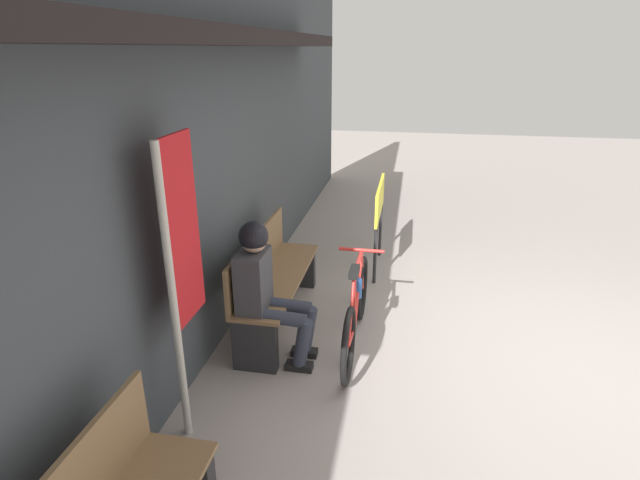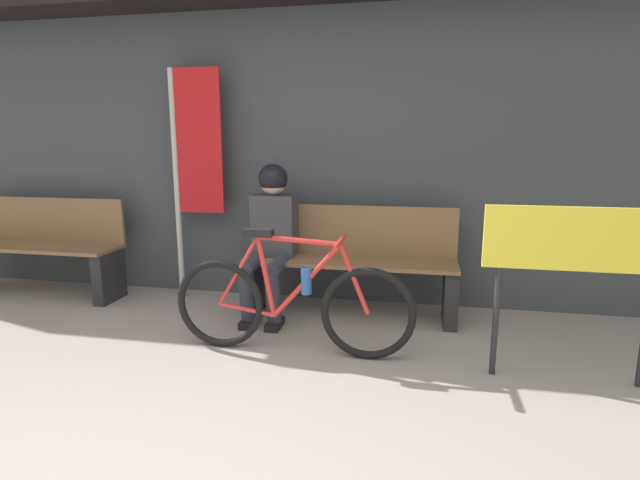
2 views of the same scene
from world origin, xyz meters
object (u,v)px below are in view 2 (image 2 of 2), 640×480
at_px(bicycle, 292,304).
at_px(signboard, 576,252).
at_px(park_bench_far, 39,251).
at_px(person_seated, 271,229).
at_px(park_bench_near, 350,265).
at_px(banner_pole, 191,157).

bearing_deg(bicycle, signboard, -2.10).
height_order(bicycle, signboard, signboard).
bearing_deg(signboard, park_bench_far, 168.50).
bearing_deg(person_seated, bicycle, -63.69).
relative_size(bicycle, person_seated, 1.33).
bearing_deg(park_bench_near, banner_pole, 172.58).
bearing_deg(park_bench_far, park_bench_near, 0.03).
bearing_deg(bicycle, park_bench_far, 162.68).
height_order(person_seated, park_bench_far, person_seated).
relative_size(bicycle, banner_pole, 0.82).
bearing_deg(bicycle, park_bench_near, 71.09).
bearing_deg(park_bench_far, signboard, -11.50).
height_order(bicycle, banner_pole, banner_pole).
bearing_deg(signboard, banner_pole, 159.48).
relative_size(person_seated, park_bench_far, 0.78).
relative_size(park_bench_near, banner_pole, 0.84).
bearing_deg(signboard, park_bench_near, 148.20).
xyz_separation_m(person_seated, park_bench_far, (-2.21, 0.11, -0.29)).
bearing_deg(banner_pole, signboard, -20.52).
relative_size(park_bench_near, signboard, 1.61).
xyz_separation_m(park_bench_near, bicycle, (-0.27, -0.80, -0.07)).
relative_size(person_seated, signboard, 1.18).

